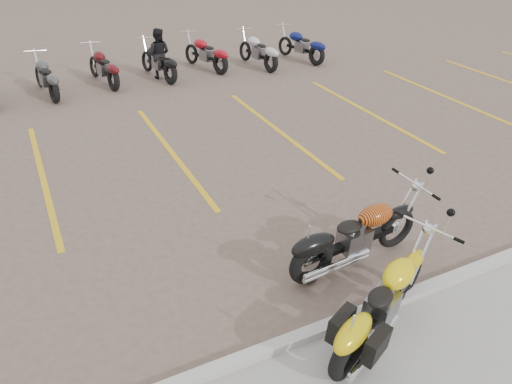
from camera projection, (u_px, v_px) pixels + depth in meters
ground at (248, 250)px, 7.99m from camera, size 100.00×100.00×0.00m
curb at (315, 332)px, 6.42m from camera, size 60.00×0.18×0.12m
parking_stripes at (171, 152)px, 11.08m from camera, size 38.00×5.50×0.01m
yellow_cruiser at (378, 307)px, 6.21m from camera, size 2.20×1.15×0.97m
flame_cruiser at (352, 239)px, 7.44m from camera, size 2.37×0.40×0.98m
person_b at (159, 54)px, 15.26m from camera, size 0.93×0.88×1.52m
bg_bike_row at (74, 72)px, 14.35m from camera, size 15.88×2.09×1.10m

